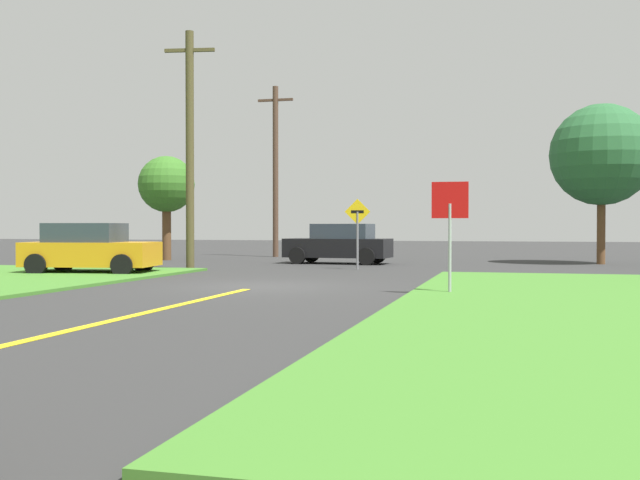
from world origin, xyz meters
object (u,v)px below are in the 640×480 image
Objects in this scene: oak_tree_left at (602,155)px; pine_tree_center at (166,185)px; car_approaching_junction at (339,244)px; utility_pole_mid at (190,147)px; utility_pole_far at (276,169)px; direction_sign at (357,226)px; parked_car_near_building at (90,249)px; stop_sign at (450,215)px.

oak_tree_left is 18.55m from pine_tree_center.
car_approaching_junction is 7.51m from utility_pole_mid.
utility_pole_far is at bearing -47.43° from car_approaching_junction.
direction_sign is at bearing -57.30° from utility_pole_far.
parked_car_near_building is at bearing 58.51° from car_approaching_junction.
utility_pole_mid reaches higher than oak_tree_left.
pine_tree_center reaches higher than parked_car_near_building.
car_approaching_junction is 4.17m from direction_sign.
utility_pole_mid reaches higher than car_approaching_junction.
utility_pole_mid reaches higher than stop_sign.
direction_sign is 10.97m from oak_tree_left.
stop_sign is at bearing -107.08° from oak_tree_left.
parked_car_near_building is at bearing -77.75° from pine_tree_center.
oak_tree_left is 1.37× the size of pine_tree_center.
stop_sign is 14.22m from car_approaching_junction.
pine_tree_center is at bearing -3.75° from car_approaching_junction.
utility_pole_far is 15.29m from oak_tree_left.
parked_car_near_building and car_approaching_junction have the same top height.
oak_tree_left reaches higher than parked_car_near_building.
direction_sign is (6.16, -9.60, -2.82)m from utility_pole_far.
parked_car_near_building is at bearing -96.03° from utility_pole_far.
direction_sign is 0.53× the size of pine_tree_center.
utility_pole_mid is at bearing -88.10° from utility_pole_far.
oak_tree_left is at bearing -163.54° from car_approaching_junction.
direction_sign is at bearing 12.63° from utility_pole_mid.
stop_sign reaches higher than direction_sign.
utility_pole_far reaches higher than utility_pole_mid.
car_approaching_junction is 0.93× the size of pine_tree_center.
utility_pole_mid is at bearing -57.43° from pine_tree_center.
utility_pole_far is 1.32× the size of oak_tree_left.
utility_pole_mid is 6.57m from direction_sign.
pine_tree_center is (-3.98, 6.23, -0.97)m from utility_pole_mid.
car_approaching_junction is at bearing -51.57° from utility_pole_far.
direction_sign is at bearing 23.32° from parked_car_near_building.
pine_tree_center is (-13.79, 14.19, 1.59)m from stop_sign.
utility_pole_far is at bearing 91.90° from utility_pole_mid.
stop_sign reaches higher than car_approaching_junction.
direction_sign reaches higher than parked_car_near_building.
parked_car_near_building is (-11.69, 4.51, -0.97)m from stop_sign.
car_approaching_junction is 8.22m from utility_pole_far.
stop_sign is 0.53× the size of pine_tree_center.
pine_tree_center reaches higher than car_approaching_junction.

